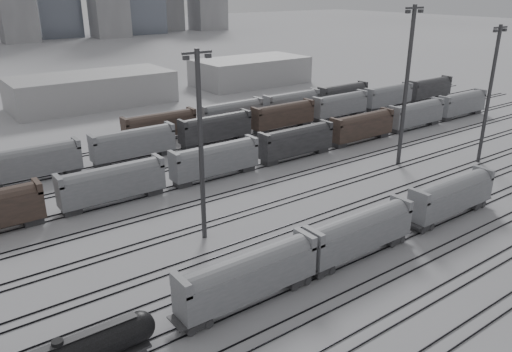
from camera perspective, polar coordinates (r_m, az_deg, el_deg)
ground at (r=53.72m, az=6.38°, el=-12.06°), size 900.00×900.00×0.00m
tracks at (r=65.81m, az=-3.92°, el=-5.30°), size 220.00×71.50×0.16m
hopper_car_a at (r=48.61m, az=-0.90°, el=-11.16°), size 15.00×2.98×5.36m
hopper_car_b at (r=57.70m, az=11.74°, el=-6.17°), size 14.80×2.94×5.29m
hopper_car_c at (r=70.75m, az=21.45°, el=-2.00°), size 14.92×2.96×5.33m
light_mast_c at (r=57.85m, az=-6.33°, el=3.71°), size 3.65×0.58×22.84m
light_mast_d at (r=87.13m, az=16.83°, el=10.08°), size 4.22×0.67×26.37m
light_mast_e at (r=93.47m, az=25.14°, el=8.67°), size 3.73×0.60×23.28m
bg_string_near at (r=80.04m, az=-4.70°, el=1.68°), size 151.00×3.00×5.60m
bg_string_mid at (r=98.05m, az=-4.65°, el=5.32°), size 151.00×3.00×5.60m
bg_string_far at (r=113.98m, az=0.76°, el=7.62°), size 66.00×3.00×5.60m
warehouse_mid at (r=136.46m, az=-18.21°, el=9.34°), size 40.00×18.00×8.00m
warehouse_right at (r=158.84m, az=-0.62°, el=11.88°), size 35.00×18.00×8.00m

